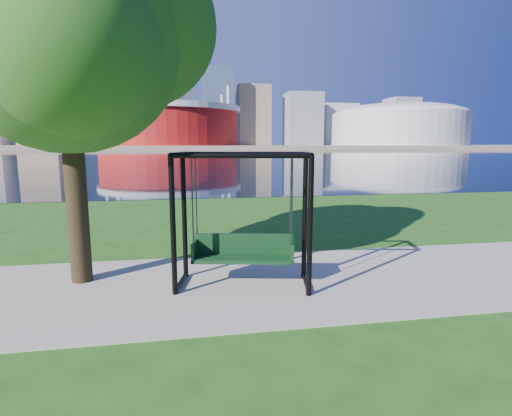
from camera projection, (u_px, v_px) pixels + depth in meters
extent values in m
plane|color=#1E5114|center=(268.00, 275.00, 8.28)|extent=(900.00, 900.00, 0.00)
cube|color=#9E937F|center=(273.00, 282.00, 7.80)|extent=(120.00, 4.00, 0.03)
cube|color=black|center=(191.00, 154.00, 107.44)|extent=(900.00, 180.00, 0.02)
cube|color=#937F60|center=(186.00, 147.00, 305.61)|extent=(900.00, 228.00, 2.00)
cylinder|color=maroon|center=(169.00, 126.00, 232.96)|extent=(80.00, 80.00, 22.00)
cylinder|color=silver|center=(169.00, 110.00, 231.46)|extent=(83.00, 83.00, 3.00)
cylinder|color=silver|center=(222.00, 120.00, 256.34)|extent=(2.00, 2.00, 32.00)
cylinder|color=silver|center=(115.00, 119.00, 244.95)|extent=(2.00, 2.00, 32.00)
cylinder|color=silver|center=(103.00, 115.00, 208.01)|extent=(2.00, 2.00, 32.00)
cylinder|color=silver|center=(229.00, 116.00, 219.39)|extent=(2.00, 2.00, 32.00)
cylinder|color=beige|center=(398.00, 130.00, 258.21)|extent=(84.00, 84.00, 20.00)
ellipsoid|color=beige|center=(399.00, 116.00, 256.78)|extent=(84.00, 84.00, 15.12)
cube|color=#998466|center=(38.00, 81.00, 275.37)|extent=(26.00, 26.00, 88.00)
cube|color=slate|center=(92.00, 82.00, 304.31)|extent=(30.00, 24.00, 95.00)
cube|color=gray|center=(130.00, 95.00, 291.87)|extent=(24.00, 24.00, 72.00)
cube|color=silver|center=(172.00, 96.00, 325.60)|extent=(32.00, 28.00, 80.00)
cube|color=slate|center=(218.00, 107.00, 309.09)|extent=(22.00, 22.00, 58.00)
cube|color=#998466|center=(253.00, 116.00, 329.65)|extent=(26.00, 26.00, 48.00)
cube|color=gray|center=(303.00, 119.00, 327.32)|extent=(28.00, 24.00, 42.00)
cube|color=silver|center=(338.00, 125.00, 359.02)|extent=(30.00, 26.00, 36.00)
cube|color=gray|center=(401.00, 122.00, 347.91)|extent=(24.00, 24.00, 40.00)
cube|color=#998466|center=(431.00, 128.00, 370.05)|extent=(26.00, 26.00, 32.00)
sphere|color=#998466|center=(32.00, 8.00, 267.86)|extent=(10.00, 10.00, 10.00)
cylinder|color=black|center=(173.00, 227.00, 6.95)|extent=(0.12, 0.12, 2.49)
cylinder|color=black|center=(310.00, 228.00, 6.89)|extent=(0.12, 0.12, 2.49)
cylinder|color=black|center=(184.00, 217.00, 7.91)|extent=(0.12, 0.12, 2.49)
cylinder|color=black|center=(305.00, 218.00, 7.85)|extent=(0.12, 0.12, 2.49)
cylinder|color=black|center=(241.00, 156.00, 6.72)|extent=(2.36, 0.57, 0.10)
cylinder|color=black|center=(244.00, 154.00, 7.68)|extent=(2.36, 0.57, 0.10)
cylinder|color=black|center=(177.00, 155.00, 7.23)|extent=(0.29, 0.98, 0.10)
cylinder|color=black|center=(181.00, 282.00, 7.61)|extent=(0.27, 0.97, 0.08)
cylinder|color=black|center=(309.00, 155.00, 7.17)|extent=(0.29, 0.98, 0.10)
cylinder|color=black|center=(306.00, 283.00, 7.55)|extent=(0.27, 0.97, 0.08)
cube|color=black|center=(243.00, 259.00, 7.51)|extent=(1.96, 0.86, 0.07)
cube|color=black|center=(244.00, 244.00, 7.68)|extent=(1.87, 0.43, 0.41)
cube|color=black|center=(195.00, 251.00, 7.51)|extent=(0.15, 0.49, 0.37)
cube|color=black|center=(292.00, 252.00, 7.46)|extent=(0.15, 0.49, 0.37)
cylinder|color=#35353A|center=(192.00, 202.00, 7.16)|extent=(0.03, 0.03, 1.57)
cylinder|color=#35353A|center=(292.00, 202.00, 7.12)|extent=(0.03, 0.03, 1.57)
cylinder|color=#35353A|center=(196.00, 199.00, 7.56)|extent=(0.03, 0.03, 1.57)
cylinder|color=#35353A|center=(291.00, 199.00, 7.51)|extent=(0.03, 0.03, 1.57)
cylinder|color=black|center=(76.00, 183.00, 7.54)|extent=(0.39, 0.39, 3.92)
sphere|color=#265118|center=(65.00, 34.00, 7.12)|extent=(4.28, 4.28, 4.28)
sphere|color=#265118|center=(135.00, 25.00, 7.79)|extent=(3.21, 3.21, 3.21)
sphere|color=#265118|center=(73.00, 48.00, 6.30)|extent=(2.85, 2.85, 2.85)
sphere|color=#265118|center=(49.00, 9.00, 7.96)|extent=(3.03, 3.03, 3.03)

